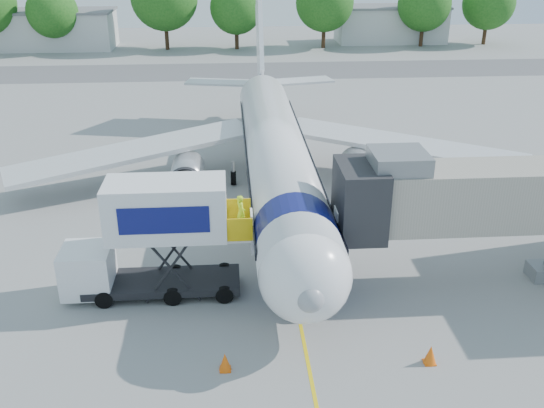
{
  "coord_description": "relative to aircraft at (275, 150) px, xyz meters",
  "views": [
    {
      "loc": [
        -2.75,
        -31.16,
        15.16
      ],
      "look_at": [
        -0.81,
        -4.51,
        3.2
      ],
      "focal_mm": 40.0,
      "sensor_mm": 36.0,
      "label": 1
    }
  ],
  "objects": [
    {
      "name": "ground",
      "position": [
        0.0,
        -4.12,
        -2.95
      ],
      "size": [
        160.0,
        160.0,
        0.0
      ],
      "primitive_type": "plane",
      "color": "gray",
      "rests_on": "ground"
    },
    {
      "name": "guidance_line",
      "position": [
        0.0,
        -4.12,
        -2.94
      ],
      "size": [
        0.15,
        70.0,
        0.01
      ],
      "primitive_type": "cube",
      "color": "yellow",
      "rests_on": "ground"
    },
    {
      "name": "taxiway_strip",
      "position": [
        0.0,
        37.88,
        -2.94
      ],
      "size": [
        120.0,
        10.0,
        0.01
      ],
      "primitive_type": "cube",
      "color": "#59595B",
      "rests_on": "ground"
    },
    {
      "name": "aircraft",
      "position": [
        0.0,
        0.0,
        0.0
      ],
      "size": [
        34.17,
        37.73,
        11.35
      ],
      "color": "white",
      "rests_on": "ground"
    },
    {
      "name": "jet_bridge",
      "position": [
        7.99,
        -11.12,
        1.39
      ],
      "size": [
        13.9,
        3.2,
        6.6
      ],
      "color": "#A1988A",
      "rests_on": "ground"
    },
    {
      "name": "catering_hiloader",
      "position": [
        -6.27,
        -11.12,
        -0.19
      ],
      "size": [
        8.5,
        2.44,
        5.5
      ],
      "color": "black",
      "rests_on": "ground"
    },
    {
      "name": "safety_cone_a",
      "position": [
        4.68,
        -16.94,
        -2.57
      ],
      "size": [
        0.5,
        0.5,
        0.79
      ],
      "color": "#ED5C0C",
      "rests_on": "ground"
    },
    {
      "name": "safety_cone_b",
      "position": [
        -3.19,
        -16.77,
        -2.59
      ],
      "size": [
        0.47,
        0.47,
        0.75
      ],
      "color": "#ED5C0C",
      "rests_on": "ground"
    },
    {
      "name": "outbuilding_left",
      "position": [
        -28.0,
        55.88,
        -0.29
      ],
      "size": [
        18.4,
        8.4,
        5.3
      ],
      "color": "beige",
      "rests_on": "ground"
    },
    {
      "name": "outbuilding_right",
      "position": [
        22.0,
        57.88,
        -0.29
      ],
      "size": [
        16.4,
        7.4,
        5.3
      ],
      "color": "beige",
      "rests_on": "ground"
    },
    {
      "name": "tree_b",
      "position": [
        -26.4,
        52.56,
        2.4
      ],
      "size": [
        6.91,
        6.91,
        8.81
      ],
      "color": "#382314",
      "rests_on": "ground"
    },
    {
      "name": "tree_d",
      "position": [
        -1.35,
        53.23,
        2.69
      ],
      "size": [
        7.29,
        7.29,
        9.3
      ],
      "color": "#382314",
      "rests_on": "ground"
    },
    {
      "name": "tree_e",
      "position": [
        11.12,
        53.22,
        3.38
      ],
      "size": [
        8.18,
        8.18,
        10.43
      ],
      "color": "#382314",
      "rests_on": "ground"
    },
    {
      "name": "tree_f",
      "position": [
        25.61,
        53.59,
        2.94
      ],
      "size": [
        7.61,
        7.61,
        9.71
      ],
      "color": "#382314",
      "rests_on": "ground"
    },
    {
      "name": "tree_g",
      "position": [
        35.5,
        54.61,
        2.91
      ],
      "size": [
        7.57,
        7.57,
        9.66
      ],
      "color": "#382314",
      "rests_on": "ground"
    }
  ]
}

